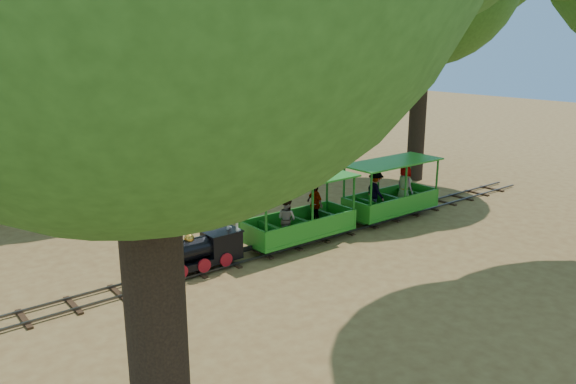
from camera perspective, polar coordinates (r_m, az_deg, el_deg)
ground at (r=15.78m, az=0.23°, el=-5.48°), size 90.00×90.00×0.00m
track at (r=15.75m, az=0.23°, el=-5.25°), size 22.00×1.00×0.10m
locomotive at (r=13.75m, az=-9.71°, el=-1.82°), size 2.55×1.16×2.82m
carriage_front at (r=15.72m, az=1.20°, el=-2.61°), size 3.42×1.40×1.78m
carriage_rear at (r=18.24m, az=10.30°, el=-0.19°), size 3.42×1.40×1.78m
oak_ne at (r=24.15m, az=-0.90°, el=17.98°), size 7.49×6.59×9.48m
fence at (r=22.17m, az=-12.79°, el=1.75°), size 18.10×0.10×1.00m
shrub_west at (r=21.82m, az=-25.58°, el=1.34°), size 2.66×2.05×1.84m
shrub_mid_w at (r=23.41m, az=-13.46°, el=3.07°), size 2.45×1.88×1.70m
shrub_mid_e at (r=23.86m, az=-11.25°, el=3.27°), size 2.27×1.75×1.57m
shrub_east at (r=27.20m, az=0.53°, el=5.14°), size 2.49×1.91×1.72m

